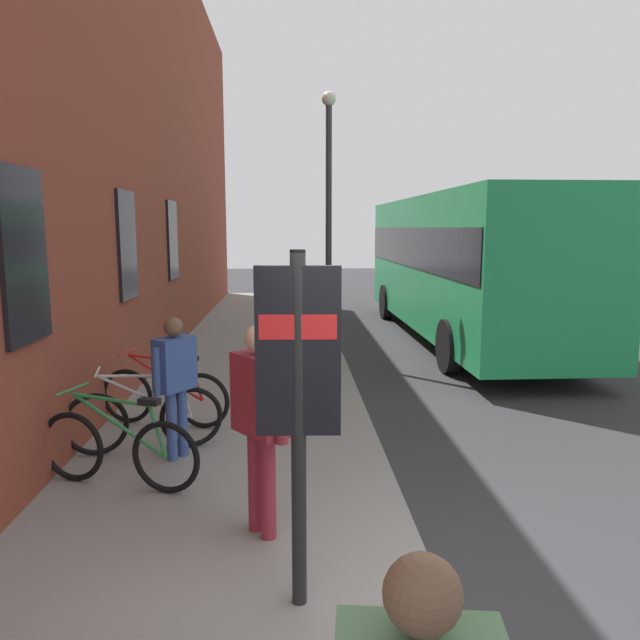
# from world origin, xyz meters

# --- Properties ---
(ground) EXTENTS (60.00, 60.00, 0.00)m
(ground) POSITION_xyz_m (6.00, -1.00, 0.00)
(ground) COLOR #2D2D30
(sidewalk_pavement) EXTENTS (24.00, 3.50, 0.12)m
(sidewalk_pavement) POSITION_xyz_m (8.00, 1.75, 0.06)
(sidewalk_pavement) COLOR gray
(sidewalk_pavement) RESTS_ON ground
(station_facade) EXTENTS (22.00, 0.65, 9.04)m
(station_facade) POSITION_xyz_m (8.99, 3.80, 4.51)
(station_facade) COLOR brown
(station_facade) RESTS_ON ground
(bicycle_beside_lamp) EXTENTS (0.69, 1.70, 0.97)m
(bicycle_beside_lamp) POSITION_xyz_m (2.11, 2.76, 0.51)
(bicycle_beside_lamp) COLOR black
(bicycle_beside_lamp) RESTS_ON sidewalk_pavement
(bicycle_under_window) EXTENTS (0.54, 1.75, 0.97)m
(bicycle_under_window) POSITION_xyz_m (3.07, 2.73, 0.51)
(bicycle_under_window) COLOR black
(bicycle_under_window) RESTS_ON sidewalk_pavement
(bicycle_mid_rack) EXTENTS (0.60, 1.73, 0.97)m
(bicycle_mid_rack) POSITION_xyz_m (3.98, 2.69, 0.51)
(bicycle_mid_rack) COLOR black
(bicycle_mid_rack) RESTS_ON sidewalk_pavement
(transit_info_sign) EXTENTS (0.11, 0.55, 2.40)m
(transit_info_sign) POSITION_xyz_m (0.17, 1.02, 1.72)
(transit_info_sign) COLOR black
(transit_info_sign) RESTS_ON sidewalk_pavement
(city_bus) EXTENTS (10.53, 2.76, 3.35)m
(city_bus) POSITION_xyz_m (10.46, -3.00, 1.92)
(city_bus) COLOR #1E8C4C
(city_bus) RESTS_ON ground
(pedestrian_by_facade) EXTENTS (0.30, 0.65, 1.71)m
(pedestrian_by_facade) POSITION_xyz_m (7.70, 0.90, 1.17)
(pedestrian_by_facade) COLOR brown
(pedestrian_by_facade) RESTS_ON sidewalk_pavement
(pedestrian_crossing_street) EXTENTS (0.56, 0.51, 1.78)m
(pedestrian_crossing_street) POSITION_xyz_m (1.12, 1.31, 1.21)
(pedestrian_crossing_street) COLOR maroon
(pedestrian_crossing_street) RESTS_ON sidewalk_pavement
(pedestrian_near_bus) EXTENTS (0.50, 0.45, 1.58)m
(pedestrian_near_bus) POSITION_xyz_m (2.85, 2.33, 1.09)
(pedestrian_near_bus) COLOR #334C8C
(pedestrian_near_bus) RESTS_ON sidewalk_pavement
(street_lamp) EXTENTS (0.28, 0.28, 5.09)m
(street_lamp) POSITION_xyz_m (8.23, 0.30, 3.14)
(street_lamp) COLOR #333338
(street_lamp) RESTS_ON sidewalk_pavement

